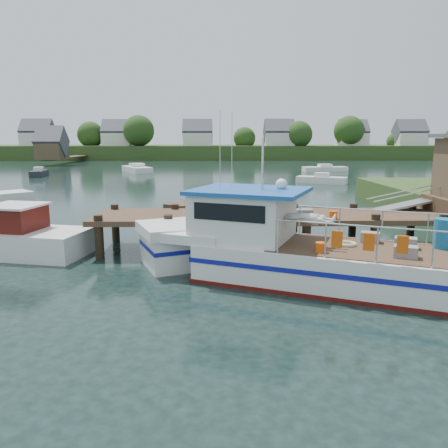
{
  "coord_description": "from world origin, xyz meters",
  "views": [
    {
      "loc": [
        -1.3,
        -16.71,
        4.27
      ],
      "look_at": [
        -1.0,
        -1.5,
        1.3
      ],
      "focal_mm": 35.0,
      "sensor_mm": 36.0,
      "label": 1
    }
  ],
  "objects_px": {
    "moored_rowboat": "(197,206)",
    "dock": "(416,192)",
    "moored_b": "(322,180)",
    "moored_e": "(39,173)",
    "lobster_boat": "(284,249)",
    "moored_d": "(137,169)",
    "moored_far": "(325,169)"
  },
  "relations": [
    {
      "from": "moored_rowboat",
      "to": "dock",
      "type": "bearing_deg",
      "value": -66.92
    },
    {
      "from": "moored_rowboat",
      "to": "moored_b",
      "type": "distance_m",
      "value": 20.83
    },
    {
      "from": "moored_b",
      "to": "moored_e",
      "type": "xyz_separation_m",
      "value": [
        -30.86,
        8.81,
        0.02
      ]
    },
    {
      "from": "lobster_boat",
      "to": "moored_d",
      "type": "distance_m",
      "value": 46.45
    },
    {
      "from": "dock",
      "to": "moored_e",
      "type": "height_order",
      "value": "dock"
    },
    {
      "from": "moored_rowboat",
      "to": "moored_d",
      "type": "distance_m",
      "value": 34.04
    },
    {
      "from": "dock",
      "to": "moored_d",
      "type": "height_order",
      "value": "dock"
    },
    {
      "from": "moored_rowboat",
      "to": "moored_e",
      "type": "xyz_separation_m",
      "value": [
        -19.4,
        26.21,
        -0.04
      ]
    },
    {
      "from": "dock",
      "to": "moored_far",
      "type": "distance_m",
      "value": 42.41
    },
    {
      "from": "moored_e",
      "to": "moored_far",
      "type": "bearing_deg",
      "value": -7.6
    },
    {
      "from": "moored_far",
      "to": "moored_d",
      "type": "relative_size",
      "value": 0.84
    },
    {
      "from": "moored_far",
      "to": "moored_b",
      "type": "relative_size",
      "value": 1.2
    },
    {
      "from": "dock",
      "to": "moored_b",
      "type": "bearing_deg",
      "value": 84.33
    },
    {
      "from": "moored_d",
      "to": "moored_e",
      "type": "height_order",
      "value": "moored_d"
    },
    {
      "from": "moored_far",
      "to": "moored_e",
      "type": "distance_m",
      "value": 35.92
    },
    {
      "from": "moored_rowboat",
      "to": "moored_b",
      "type": "height_order",
      "value": "moored_rowboat"
    },
    {
      "from": "moored_rowboat",
      "to": "moored_b",
      "type": "bearing_deg",
      "value": 32.66
    },
    {
      "from": "moored_far",
      "to": "moored_d",
      "type": "distance_m",
      "value": 25.01
    },
    {
      "from": "dock",
      "to": "moored_b",
      "type": "relative_size",
      "value": 3.33
    },
    {
      "from": "moored_b",
      "to": "moored_e",
      "type": "relative_size",
      "value": 1.2
    },
    {
      "from": "moored_b",
      "to": "moored_d",
      "type": "height_order",
      "value": "moored_d"
    },
    {
      "from": "moored_rowboat",
      "to": "moored_b",
      "type": "xyz_separation_m",
      "value": [
        11.46,
        17.39,
        -0.06
      ]
    },
    {
      "from": "moored_d",
      "to": "moored_far",
      "type": "bearing_deg",
      "value": 5.83
    },
    {
      "from": "moored_d",
      "to": "moored_e",
      "type": "relative_size",
      "value": 1.71
    },
    {
      "from": "moored_rowboat",
      "to": "moored_e",
      "type": "height_order",
      "value": "moored_rowboat"
    },
    {
      "from": "moored_e",
      "to": "dock",
      "type": "bearing_deg",
      "value": -69.96
    },
    {
      "from": "dock",
      "to": "moored_d",
      "type": "distance_m",
      "value": 44.93
    },
    {
      "from": "moored_b",
      "to": "moored_rowboat",
      "type": "bearing_deg",
      "value": -133.04
    },
    {
      "from": "dock",
      "to": "lobster_boat",
      "type": "xyz_separation_m",
      "value": [
        -5.71,
        -3.69,
        -1.31
      ]
    },
    {
      "from": "dock",
      "to": "moored_e",
      "type": "xyz_separation_m",
      "value": [
        -28.31,
        34.51,
        -1.83
      ]
    },
    {
      "from": "lobster_boat",
      "to": "moored_b",
      "type": "relative_size",
      "value": 2.08
    },
    {
      "from": "moored_b",
      "to": "moored_d",
      "type": "xyz_separation_m",
      "value": [
        -20.68,
        15.37,
        0.04
      ]
    }
  ]
}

